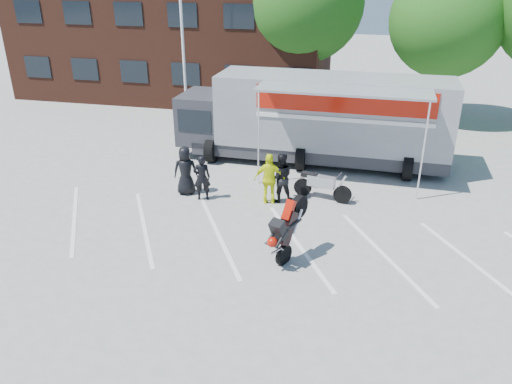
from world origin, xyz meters
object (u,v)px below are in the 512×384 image
at_px(flagpole, 187,23).
at_px(stunt_bike_rider, 296,253).
at_px(spectator_leather_c, 281,178).
at_px(spectator_leather_b, 202,178).
at_px(tree_mid, 447,20).
at_px(parked_motorcycle, 322,199).
at_px(spectator_leather_a, 186,171).
at_px(tree_left, 305,3).
at_px(spectator_hivis, 270,179).
at_px(transporter_truck, 317,162).

bearing_deg(flagpole, stunt_bike_rider, -55.84).
bearing_deg(spectator_leather_c, spectator_leather_b, -7.69).
height_order(tree_mid, parked_motorcycle, tree_mid).
bearing_deg(tree_mid, parked_motorcycle, -112.66).
distance_m(flagpole, stunt_bike_rider, 12.54).
height_order(flagpole, spectator_leather_c, flagpole).
relative_size(parked_motorcycle, spectator_leather_a, 1.21).
bearing_deg(flagpole, tree_left, 54.72).
distance_m(spectator_leather_a, spectator_hivis, 2.99).
height_order(flagpole, spectator_leather_b, flagpole).
bearing_deg(tree_mid, spectator_hivis, -118.36).
bearing_deg(stunt_bike_rider, spectator_hivis, 138.55).
bearing_deg(spectator_leather_a, spectator_leather_b, 141.84).
xyz_separation_m(flagpole, parked_motorcycle, (6.75, -5.77, -5.05)).
bearing_deg(transporter_truck, spectator_leather_a, -133.58).
bearing_deg(tree_left, parked_motorcycle, -77.97).
height_order(tree_left, stunt_bike_rider, tree_left).
xyz_separation_m(tree_left, spectator_leather_c, (1.14, -12.22, -4.71)).
relative_size(flagpole, spectator_hivis, 4.56).
bearing_deg(spectator_hivis, tree_mid, -127.82).
xyz_separation_m(spectator_leather_a, spectator_leather_b, (0.70, -0.31, -0.07)).
distance_m(parked_motorcycle, spectator_leather_b, 4.17).
height_order(tree_left, spectator_hivis, tree_left).
bearing_deg(tree_mid, flagpole, -156.03).
relative_size(parked_motorcycle, spectator_leather_b, 1.31).
bearing_deg(spectator_leather_b, spectator_leather_a, -44.98).
xyz_separation_m(stunt_bike_rider, spectator_hivis, (-1.39, 3.02, 0.88)).
height_order(transporter_truck, parked_motorcycle, transporter_truck).
bearing_deg(tree_left, flagpole, -125.28).
distance_m(spectator_leather_a, spectator_leather_b, 0.77).
height_order(stunt_bike_rider, spectator_leather_a, spectator_leather_a).
relative_size(parked_motorcycle, stunt_bike_rider, 1.07).
relative_size(transporter_truck, spectator_hivis, 6.26).
relative_size(transporter_truck, parked_motorcycle, 5.27).
distance_m(transporter_truck, spectator_leather_b, 5.68).
bearing_deg(tree_mid, stunt_bike_rider, -108.33).
relative_size(transporter_truck, stunt_bike_rider, 5.63).
xyz_separation_m(flagpole, tree_left, (4.24, 6.00, 0.51)).
height_order(parked_motorcycle, spectator_hivis, spectator_hivis).
bearing_deg(stunt_bike_rider, parked_motorcycle, 109.17).
relative_size(tree_left, tree_mid, 1.13).
height_order(tree_mid, transporter_truck, tree_mid).
xyz_separation_m(parked_motorcycle, spectator_leather_c, (-1.37, -0.46, 0.85)).
height_order(tree_left, parked_motorcycle, tree_left).
bearing_deg(spectator_leather_b, parked_motorcycle, 171.95).
bearing_deg(spectator_leather_c, spectator_leather_a, -15.09).
xyz_separation_m(transporter_truck, spectator_leather_b, (-3.40, -4.48, 0.79)).
relative_size(tree_mid, spectator_leather_b, 4.85).
relative_size(transporter_truck, spectator_leather_c, 6.42).
relative_size(tree_mid, spectator_leather_a, 4.47).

